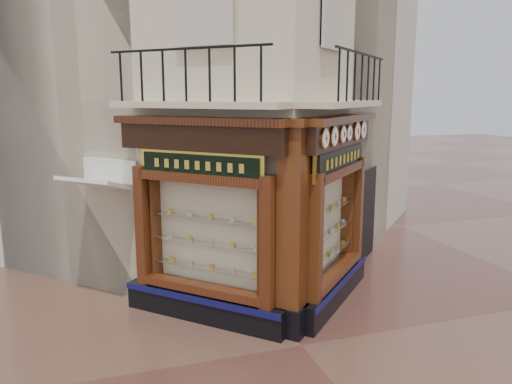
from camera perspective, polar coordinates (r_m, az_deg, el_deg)
name	(u,v)px	position (r m, az deg, el deg)	size (l,w,h in m)	color
ground	(302,346)	(9.29, 5.24, -17.08)	(80.00, 80.00, 0.00)	#4D2B24
main_building	(215,34)	(14.16, -4.73, 17.55)	(8.00, 8.00, 12.00)	beige
neighbour_left	(116,58)	(16.20, -15.68, 14.58)	(8.00, 8.00, 11.00)	beige
neighbour_right	(270,61)	(17.19, 1.60, 14.73)	(8.00, 8.00, 11.00)	beige
shopfront_left	(203,223)	(9.58, -6.09, -3.52)	(2.86, 2.86, 3.98)	black
shopfront_right	(336,212)	(10.51, 9.08, -2.30)	(2.86, 2.86, 3.98)	black
corner_pilaster	(292,232)	(9.00, 4.19, -4.64)	(0.85, 0.85, 3.98)	black
balcony	(274,103)	(9.59, 2.11, 10.08)	(5.94, 2.97, 1.03)	beige
clock_a	(325,138)	(8.91, 7.85, 6.08)	(0.30, 0.30, 0.37)	#C68042
clock_b	(334,136)	(9.40, 8.89, 6.30)	(0.30, 0.30, 0.38)	#C68042
clock_c	(343,134)	(9.92, 9.87, 6.51)	(0.28, 0.28, 0.35)	#C68042
clock_d	(349,133)	(10.32, 10.56, 6.65)	(0.27, 0.27, 0.33)	#C68042
clock_e	(357,131)	(10.88, 11.44, 6.83)	(0.32, 0.32, 0.40)	#C68042
clock_f	(363,130)	(11.37, 12.12, 6.97)	(0.32, 0.32, 0.40)	#C68042
awning	(103,302)	(11.47, -17.11, -11.91)	(1.45, 0.87, 0.08)	silver
signboard_left	(199,165)	(9.30, -6.49, 3.09)	(1.94, 1.94, 0.52)	gold
signboard_right	(341,159)	(10.29, 9.68, 3.76)	(2.20, 2.20, 0.59)	gold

